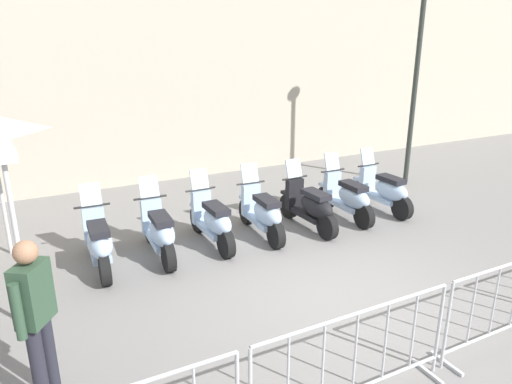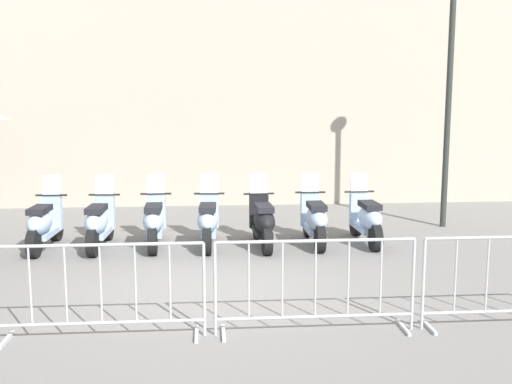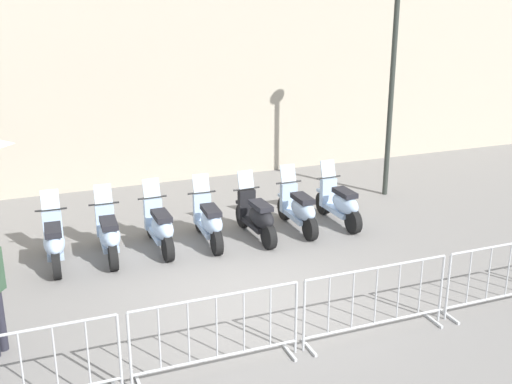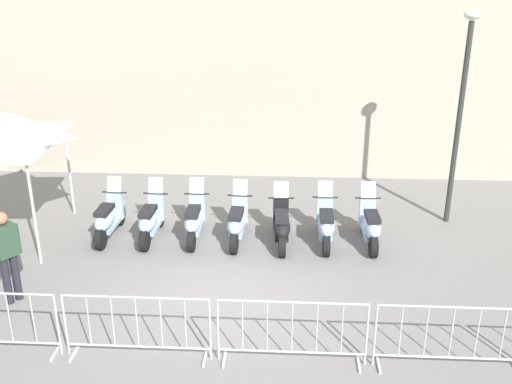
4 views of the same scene
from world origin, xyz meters
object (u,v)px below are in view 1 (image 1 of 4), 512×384
object	(u,v)px
motorcycle_5	(347,197)
motorcycle_6	(384,190)
motorcycle_2	(213,221)
motorcycle_4	(310,206)
motorcycle_0	(99,242)
motorcycle_1	(159,232)
street_lamp	(418,60)
motorcycle_3	(262,213)
officer_near_row_end	(36,314)
barrier_segment_2	(355,361)

from	to	relation	value
motorcycle_5	motorcycle_6	bearing A→B (deg)	-3.75
motorcycle_2	motorcycle_4	size ratio (longest dim) A/B	1.00
motorcycle_0	motorcycle_1	world-z (taller)	same
motorcycle_0	street_lamp	distance (m)	8.16
motorcycle_2	motorcycle_3	xyz separation A→B (m)	(0.93, -0.13, 0.00)
motorcycle_3	officer_near_row_end	bearing A→B (deg)	-149.91
motorcycle_5	street_lamp	bearing A→B (deg)	20.99
motorcycle_2	motorcycle_5	distance (m)	2.84
motorcycle_0	officer_near_row_end	size ratio (longest dim) A/B	1.00
motorcycle_1	officer_near_row_end	world-z (taller)	officer_near_row_end
motorcycle_5	motorcycle_6	xyz separation A→B (m)	(0.95, -0.06, 0.00)
barrier_segment_2	motorcycle_0	bearing A→B (deg)	107.77
motorcycle_5	motorcycle_3	bearing A→B (deg)	175.71
motorcycle_1	motorcycle_5	size ratio (longest dim) A/B	1.00
motorcycle_0	street_lamp	world-z (taller)	street_lamp
motorcycle_0	motorcycle_1	size ratio (longest dim) A/B	1.00
officer_near_row_end	motorcycle_5	bearing A→B (deg)	20.26
motorcycle_0	motorcycle_6	size ratio (longest dim) A/B	1.00
motorcycle_5	barrier_segment_2	xyz separation A→B (m)	(-3.36, -3.82, 0.07)
barrier_segment_2	motorcycle_4	bearing A→B (deg)	57.53
motorcycle_2	motorcycle_5	size ratio (longest dim) A/B	1.00
motorcycle_2	motorcycle_3	bearing A→B (deg)	-7.65
motorcycle_6	street_lamp	bearing A→B (deg)	30.48
motorcycle_1	motorcycle_5	bearing A→B (deg)	-4.64
motorcycle_0	motorcycle_4	bearing A→B (deg)	-6.37
motorcycle_1	officer_near_row_end	bearing A→B (deg)	-130.36
motorcycle_3	motorcycle_4	size ratio (longest dim) A/B	1.00
motorcycle_4	motorcycle_5	bearing A→B (deg)	1.48
motorcycle_0	officer_near_row_end	distance (m)	2.86
motorcycle_1	motorcycle_3	xyz separation A→B (m)	(1.88, -0.16, 0.00)
motorcycle_0	motorcycle_4	xyz separation A→B (m)	(3.77, -0.42, 0.00)
motorcycle_1	street_lamp	xyz separation A→B (m)	(6.79, 0.85, 2.50)
motorcycle_6	motorcycle_5	bearing A→B (deg)	176.25
motorcycle_2	barrier_segment_2	bearing A→B (deg)	-97.52
motorcycle_0	barrier_segment_2	xyz separation A→B (m)	(1.35, -4.22, 0.07)
motorcycle_3	officer_near_row_end	size ratio (longest dim) A/B	1.00
motorcycle_4	barrier_segment_2	size ratio (longest dim) A/B	0.77
motorcycle_3	officer_near_row_end	xyz separation A→B (m)	(-3.99, -2.31, 0.53)
motorcycle_1	motorcycle_4	size ratio (longest dim) A/B	1.00
motorcycle_5	motorcycle_2	bearing A→B (deg)	174.59
motorcycle_2	street_lamp	size ratio (longest dim) A/B	0.36
motorcycle_1	motorcycle_4	xyz separation A→B (m)	(2.83, -0.33, 0.00)
motorcycle_0	motorcycle_3	bearing A→B (deg)	-5.14
motorcycle_6	barrier_segment_2	size ratio (longest dim) A/B	0.77
motorcycle_4	officer_near_row_end	bearing A→B (deg)	-156.49
officer_near_row_end	motorcycle_6	bearing A→B (deg)	17.16
motorcycle_0	motorcycle_2	bearing A→B (deg)	-3.89
motorcycle_3	motorcycle_5	size ratio (longest dim) A/B	1.00
motorcycle_6	barrier_segment_2	bearing A→B (deg)	-138.89
motorcycle_5	officer_near_row_end	bearing A→B (deg)	-159.74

